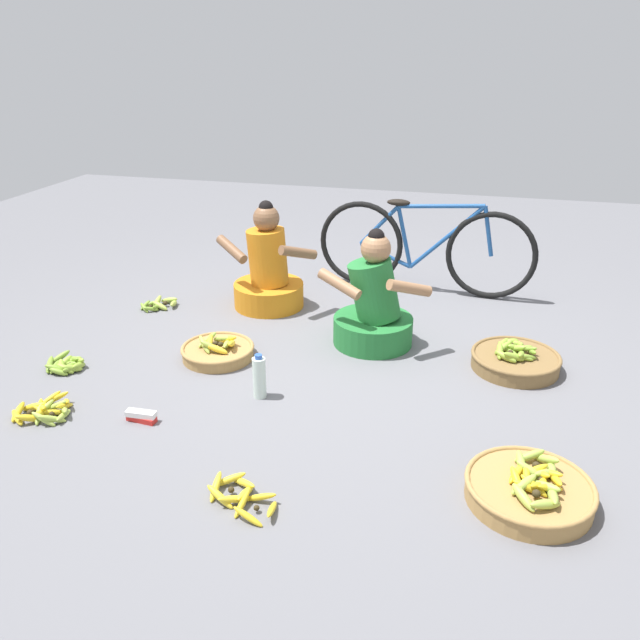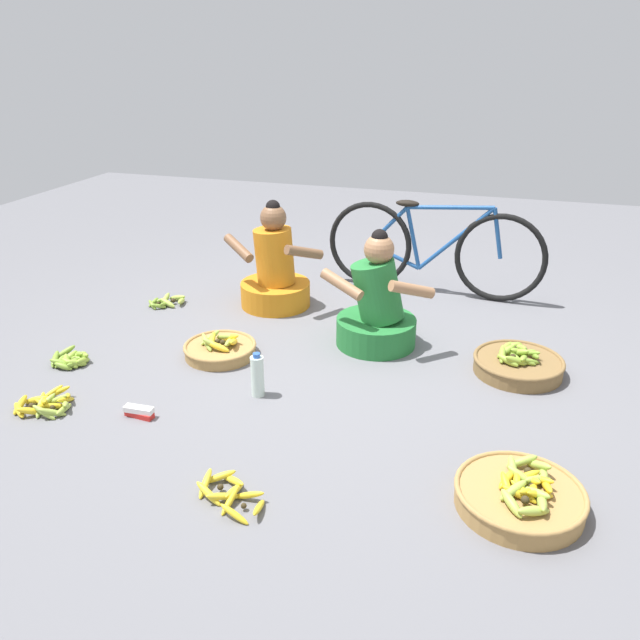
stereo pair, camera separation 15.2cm
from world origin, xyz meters
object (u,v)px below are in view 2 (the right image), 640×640
object	(u,v)px
banana_basket_near_bicycle	(520,495)
banana_basket_back_right	(518,364)
banana_basket_near_vendor	(220,348)
loose_bananas_front_center	(71,359)
vendor_woman_behind	(275,273)
loose_bananas_front_right	(228,492)
loose_bananas_mid_left	(46,404)
packet_carton_stack	(139,412)
bicycle_leaning	(432,249)
water_bottle	(257,376)
loose_bananas_mid_right	(167,301)
vendor_woman_front	(377,309)

from	to	relation	value
banana_basket_near_bicycle	banana_basket_back_right	xyz separation A→B (m)	(-0.03, 1.25, 0.00)
banana_basket_near_bicycle	banana_basket_near_vendor	distance (m)	2.06
loose_bananas_front_center	vendor_woman_behind	bearing A→B (deg)	55.83
loose_bananas_front_right	loose_bananas_mid_left	distance (m)	1.31
banana_basket_back_right	banana_basket_near_bicycle	bearing A→B (deg)	-88.42
loose_bananas_front_right	packet_carton_stack	bearing A→B (deg)	147.56
loose_bananas_mid_left	packet_carton_stack	distance (m)	0.53
loose_bananas_mid_left	bicycle_leaning	bearing A→B (deg)	53.85
vendor_woman_behind	banana_basket_near_bicycle	distance (m)	2.58
banana_basket_near_bicycle	loose_bananas_front_right	xyz separation A→B (m)	(-1.21, -0.31, -0.03)
banana_basket_near_bicycle	water_bottle	xyz separation A→B (m)	(-1.42, 0.54, 0.06)
loose_bananas_mid_right	packet_carton_stack	bearing A→B (deg)	-65.74
loose_bananas_front_right	loose_bananas_mid_right	world-z (taller)	loose_bananas_mid_right
packet_carton_stack	vendor_woman_behind	bearing A→B (deg)	85.42
vendor_woman_front	packet_carton_stack	bearing A→B (deg)	-129.02
packet_carton_stack	banana_basket_back_right	bearing A→B (deg)	30.05
bicycle_leaning	loose_bananas_front_right	bearing A→B (deg)	-99.94
bicycle_leaning	loose_bananas_mid_left	bearing A→B (deg)	-126.15
loose_bananas_front_right	loose_bananas_mid_right	size ratio (longest dim) A/B	1.32
banana_basket_near_bicycle	bicycle_leaning	bearing A→B (deg)	106.66
vendor_woman_behind	packet_carton_stack	distance (m)	1.70
loose_bananas_front_center	banana_basket_near_vendor	bearing A→B (deg)	24.37
water_bottle	vendor_woman_front	bearing A→B (deg)	59.89
vendor_woman_front	bicycle_leaning	xyz separation A→B (m)	(0.20, 1.06, 0.11)
banana_basket_near_bicycle	water_bottle	distance (m)	1.52
vendor_woman_front	loose_bananas_front_center	world-z (taller)	vendor_woman_front
packet_carton_stack	loose_bananas_front_right	bearing A→B (deg)	-32.44
banana_basket_back_right	loose_bananas_front_right	distance (m)	1.96
bicycle_leaning	water_bottle	world-z (taller)	bicycle_leaning
vendor_woman_front	vendor_woman_behind	world-z (taller)	vendor_woman_behind
banana_basket_near_bicycle	loose_bananas_mid_right	size ratio (longest dim) A/B	2.11
banana_basket_near_vendor	packet_carton_stack	size ratio (longest dim) A/B	2.80
loose_bananas_front_right	loose_bananas_mid_right	distance (m)	2.35
bicycle_leaning	banana_basket_near_bicycle	xyz separation A→B (m)	(0.73, -2.44, -0.30)
loose_bananas_front_center	bicycle_leaning	bearing A→B (deg)	44.24
banana_basket_near_bicycle	water_bottle	world-z (taller)	water_bottle
water_bottle	loose_bananas_front_right	bearing A→B (deg)	-76.27
banana_basket_back_right	loose_bananas_front_center	distance (m)	2.72
vendor_woman_front	banana_basket_near_bicycle	distance (m)	1.68
banana_basket_near_vendor	water_bottle	size ratio (longest dim) A/B	1.76
vendor_woman_behind	loose_bananas_front_right	distance (m)	2.23
loose_bananas_front_right	water_bottle	world-z (taller)	water_bottle
vendor_woman_behind	banana_basket_near_vendor	world-z (taller)	vendor_woman_behind
banana_basket_near_vendor	bicycle_leaning	bearing A→B (deg)	53.76
vendor_woman_behind	vendor_woman_front	bearing A→B (deg)	-26.91
banana_basket_near_bicycle	loose_bananas_mid_right	xyz separation A→B (m)	(-2.59, 1.59, -0.03)
loose_bananas_mid_left	banana_basket_near_vendor	bearing A→B (deg)	54.02
loose_bananas_mid_right	water_bottle	size ratio (longest dim) A/B	1.00
vendor_woman_behind	loose_bananas_mid_left	size ratio (longest dim) A/B	2.41
vendor_woman_front	bicycle_leaning	distance (m)	1.08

